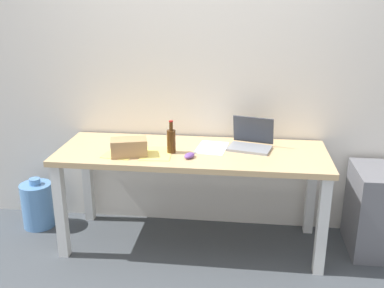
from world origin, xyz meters
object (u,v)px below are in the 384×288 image
at_px(laptop_right, 251,141).
at_px(water_cooler_jug, 38,205).
at_px(cardboard_box, 129,147).
at_px(computer_mouse, 190,156).
at_px(desk, 192,163).
at_px(filing_cabinet, 379,211).
at_px(beer_bottle, 171,140).

xyz_separation_m(laptop_right, water_cooler_jug, (-1.71, 0.01, -0.62)).
distance_m(cardboard_box, water_cooler_jug, 1.10).
bearing_deg(water_cooler_jug, computer_mouse, -11.74).
bearing_deg(laptop_right, cardboard_box, -162.98).
bearing_deg(water_cooler_jug, desk, -5.27).
bearing_deg(water_cooler_jug, filing_cabinet, -0.86).
height_order(beer_bottle, computer_mouse, beer_bottle).
relative_size(laptop_right, beer_bottle, 1.46).
xyz_separation_m(desk, water_cooler_jug, (-1.29, 0.12, -0.47)).
height_order(desk, computer_mouse, computer_mouse).
bearing_deg(desk, computer_mouse, -88.78).
bearing_deg(computer_mouse, beer_bottle, 168.52).
xyz_separation_m(laptop_right, computer_mouse, (-0.42, -0.26, -0.03)).
bearing_deg(cardboard_box, beer_bottle, 17.75).
xyz_separation_m(desk, beer_bottle, (-0.14, -0.06, 0.19)).
distance_m(computer_mouse, water_cooler_jug, 1.45).
distance_m(desk, computer_mouse, 0.19).
xyz_separation_m(desk, cardboard_box, (-0.42, -0.15, 0.16)).
height_order(computer_mouse, water_cooler_jug, computer_mouse).
height_order(beer_bottle, water_cooler_jug, beer_bottle).
height_order(desk, filing_cabinet, desk).
distance_m(beer_bottle, cardboard_box, 0.30).
relative_size(water_cooler_jug, filing_cabinet, 0.66).
bearing_deg(laptop_right, beer_bottle, -163.35).
bearing_deg(beer_bottle, water_cooler_jug, 171.24).
bearing_deg(computer_mouse, laptop_right, 52.99).
relative_size(beer_bottle, computer_mouse, 2.36).
bearing_deg(water_cooler_jug, beer_bottle, -8.76).
xyz_separation_m(beer_bottle, cardboard_box, (-0.28, -0.09, -0.03)).
bearing_deg(cardboard_box, water_cooler_jug, 162.80).
xyz_separation_m(beer_bottle, filing_cabinet, (1.52, 0.14, -0.53)).
relative_size(laptop_right, computer_mouse, 3.44).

